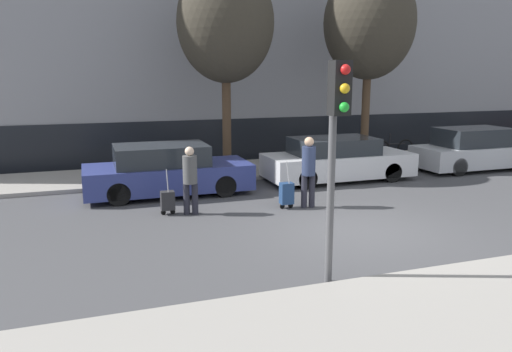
% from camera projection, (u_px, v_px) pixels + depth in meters
% --- Properties ---
extents(ground_plane, '(80.00, 80.00, 0.00)m').
position_uv_depth(ground_plane, '(358.00, 230.00, 10.78)').
color(ground_plane, '#424244').
extents(sidewalk_near, '(28.00, 2.50, 0.12)m').
position_uv_depth(sidewalk_near, '(489.00, 301.00, 7.29)').
color(sidewalk_near, gray).
rests_on(sidewalk_near, ground_plane).
extents(sidewalk_far, '(28.00, 3.00, 0.12)m').
position_uv_depth(sidewalk_far, '(254.00, 169.00, 17.25)').
color(sidewalk_far, gray).
rests_on(sidewalk_far, ground_plane).
extents(parked_car_0, '(4.53, 1.82, 1.40)m').
position_uv_depth(parked_car_0, '(166.00, 171.00, 13.78)').
color(parked_car_0, navy).
rests_on(parked_car_0, ground_plane).
extents(parked_car_1, '(4.64, 1.82, 1.35)m').
position_uv_depth(parked_car_1, '(337.00, 160.00, 15.62)').
color(parked_car_1, silver).
rests_on(parked_car_1, ground_plane).
extents(parked_car_2, '(4.40, 1.71, 1.46)m').
position_uv_depth(parked_car_2, '(475.00, 150.00, 17.35)').
color(parked_car_2, '#B7BABF').
rests_on(parked_car_2, ground_plane).
extents(pedestrian_left, '(0.34, 0.34, 1.64)m').
position_uv_depth(pedestrian_left, '(190.00, 177.00, 11.77)').
color(pedestrian_left, '#23232D').
rests_on(pedestrian_left, ground_plane).
extents(trolley_left, '(0.34, 0.29, 1.11)m').
position_uv_depth(trolley_left, '(168.00, 201.00, 11.87)').
color(trolley_left, '#262628').
rests_on(trolley_left, ground_plane).
extents(pedestrian_right, '(0.35, 0.34, 1.79)m').
position_uv_depth(pedestrian_right, '(309.00, 168.00, 12.36)').
color(pedestrian_right, '#23232D').
rests_on(pedestrian_right, ground_plane).
extents(trolley_right, '(0.34, 0.29, 1.19)m').
position_uv_depth(trolley_right, '(287.00, 193.00, 12.40)').
color(trolley_right, navy).
rests_on(trolley_right, ground_plane).
extents(traffic_light, '(0.28, 0.47, 3.51)m').
position_uv_depth(traffic_light, '(336.00, 128.00, 7.48)').
color(traffic_light, '#515154').
rests_on(traffic_light, ground_plane).
extents(parked_bicycle, '(1.77, 0.06, 0.96)m').
position_uv_depth(parked_bicycle, '(393.00, 149.00, 18.87)').
color(parked_bicycle, black).
rests_on(parked_bicycle, sidewalk_far).
extents(bare_tree_near_crossing, '(3.00, 3.00, 6.55)m').
position_uv_depth(bare_tree_near_crossing, '(226.00, 23.00, 15.33)').
color(bare_tree_near_crossing, '#4C3826').
rests_on(bare_tree_near_crossing, sidewalk_far).
extents(bare_tree_down_street, '(3.09, 3.09, 6.74)m').
position_uv_depth(bare_tree_down_street, '(369.00, 24.00, 16.83)').
color(bare_tree_down_street, '#4C3826').
rests_on(bare_tree_down_street, sidewalk_far).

